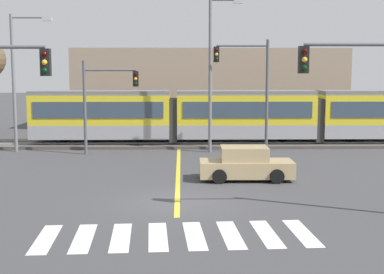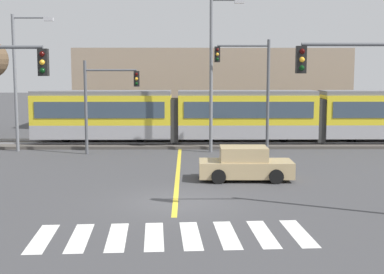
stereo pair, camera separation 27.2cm
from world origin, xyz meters
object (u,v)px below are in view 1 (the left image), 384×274
Objects in this scene: traffic_light_near_right at (370,96)px; street_lamp_west at (18,73)px; traffic_light_far_right at (250,79)px; light_rail_tram at (245,114)px; traffic_light_far_left at (104,94)px; sedan_crossing at (246,165)px; street_lamp_centre at (213,66)px.

traffic_light_near_right is 21.97m from street_lamp_west.
traffic_light_far_right is at bearing 99.39° from traffic_light_near_right.
street_lamp_west is (-16.18, 14.84, 0.65)m from traffic_light_near_right.
street_lamp_west reaches higher than light_rail_tram.
traffic_light_near_right is at bearing -51.41° from traffic_light_far_left.
light_rail_tram is at bearing 10.32° from street_lamp_west.
sedan_crossing is 16.06m from street_lamp_west.
traffic_light_far_right is 2.38m from street_lamp_centre.
light_rail_tram is 5.01m from street_lamp_centre.
street_lamp_centre reaches higher than traffic_light_far_right.
traffic_light_far_right is (8.58, 0.08, 0.83)m from traffic_light_far_left.
sedan_crossing is at bearing -96.55° from light_rail_tram.
traffic_light_far_right is (-0.17, -3.75, 2.35)m from light_rail_tram.
light_rail_tram is at bearing 83.45° from sedan_crossing.
traffic_light_far_left is 0.89× the size of traffic_light_near_right.
traffic_light_far_right is 13.85m from traffic_light_near_right.
traffic_light_near_right is (2.26, -13.66, -0.30)m from traffic_light_far_right.
traffic_light_far_left reaches higher than light_rail_tram.
sedan_crossing is 0.68× the size of traffic_light_near_right.
traffic_light_near_right is at bearing -60.50° from sedan_crossing.
sedan_crossing is 0.63× the size of traffic_light_far_right.
sedan_crossing is at bearing -45.51° from traffic_light_far_left.
traffic_light_far_right is 0.73× the size of street_lamp_centre.
traffic_light_near_right is at bearing -42.53° from street_lamp_west.
traffic_light_far_right is at bearing 0.54° from traffic_light_far_left.
traffic_light_near_right is 14.99m from street_lamp_centre.
sedan_crossing is at bearing -98.44° from traffic_light_far_right.
light_rail_tram is 4.52× the size of traffic_light_near_right.
traffic_light_far_right is 1.09× the size of traffic_light_near_right.
street_lamp_centre reaches higher than traffic_light_far_left.
street_lamp_west is at bearing 137.47° from traffic_light_near_right.
street_lamp_centre is at bearing 163.98° from traffic_light_far_right.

